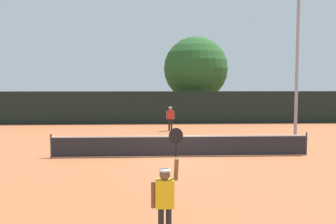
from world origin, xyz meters
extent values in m
plane|color=#9E5633|center=(0.00, 0.00, 0.00)|extent=(120.00, 120.00, 0.00)
cube|color=#232328|center=(0.00, 0.00, 0.48)|extent=(11.77, 0.03, 0.91)
cube|color=white|center=(0.00, 0.00, 0.93)|extent=(11.77, 0.04, 0.06)
cylinder|color=#333338|center=(-5.88, 0.00, 0.54)|extent=(0.08, 0.08, 1.07)
cylinder|color=#333338|center=(5.88, 0.00, 0.54)|extent=(0.08, 0.08, 1.07)
cube|color=black|center=(0.00, 14.02, 1.36)|extent=(33.21, 0.12, 2.72)
cube|color=yellow|center=(-1.13, -9.28, 1.08)|extent=(0.38, 0.22, 0.58)
sphere|color=brown|center=(-1.13, -9.28, 1.47)|extent=(0.22, 0.22, 0.22)
cylinder|color=white|center=(-1.13, -9.28, 1.57)|extent=(0.23, 0.23, 0.04)
cylinder|color=brown|center=(-1.37, -9.28, 1.05)|extent=(0.09, 0.17, 0.55)
cylinder|color=brown|center=(-0.89, -9.20, 1.57)|extent=(0.09, 0.31, 0.53)
cylinder|color=black|center=(-0.89, -9.14, 1.95)|extent=(0.04, 0.11, 0.28)
ellipsoid|color=black|center=(-0.89, -9.08, 2.24)|extent=(0.30, 0.13, 0.36)
cube|color=red|center=(0.03, 9.23, 1.15)|extent=(0.38, 0.22, 0.62)
sphere|color=#8C6647|center=(0.03, 9.23, 1.58)|extent=(0.24, 0.24, 0.24)
cylinder|color=white|center=(0.03, 9.23, 1.68)|extent=(0.25, 0.25, 0.04)
cylinder|color=black|center=(-0.05, 9.23, 0.42)|extent=(0.12, 0.12, 0.84)
cylinder|color=black|center=(0.11, 9.23, 0.42)|extent=(0.12, 0.12, 0.84)
cylinder|color=#8C6647|center=(-0.21, 9.23, 1.12)|extent=(0.09, 0.18, 0.59)
cylinder|color=#8C6647|center=(0.27, 9.23, 1.12)|extent=(0.09, 0.16, 0.59)
sphere|color=#CCE033|center=(1.56, 0.80, 0.03)|extent=(0.07, 0.07, 0.07)
cylinder|color=gray|center=(6.93, 3.90, 4.35)|extent=(0.18, 0.18, 8.69)
cylinder|color=brown|center=(2.93, 17.98, 1.25)|extent=(0.56, 0.56, 2.51)
sphere|color=#235123|center=(2.93, 17.98, 4.76)|extent=(6.02, 6.02, 6.02)
cube|color=#B7B7BC|center=(1.62, 20.94, 0.60)|extent=(2.17, 4.32, 0.90)
cube|color=#2D333D|center=(1.62, 20.64, 1.37)|extent=(1.84, 2.31, 0.64)
cylinder|color=black|center=(0.77, 22.34, 0.30)|extent=(0.22, 0.60, 0.60)
cylinder|color=black|center=(2.47, 22.34, 0.30)|extent=(0.22, 0.60, 0.60)
cylinder|color=black|center=(0.77, 19.54, 0.30)|extent=(0.22, 0.60, 0.60)
cylinder|color=black|center=(2.47, 19.54, 0.30)|extent=(0.22, 0.60, 0.60)
camera|label=1|loc=(-1.43, -16.65, 3.32)|focal=39.29mm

